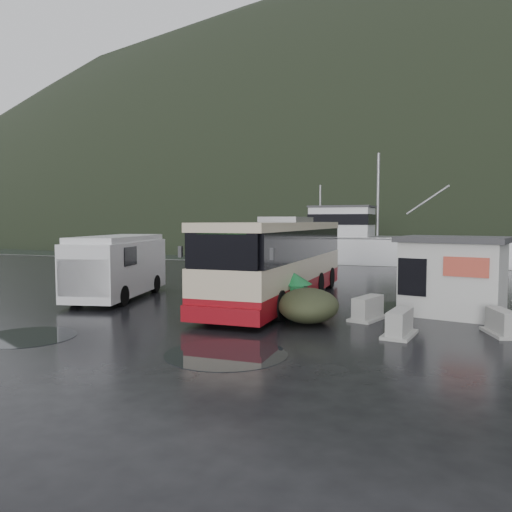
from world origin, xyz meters
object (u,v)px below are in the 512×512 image
at_px(dome_tent, 308,322).
at_px(jersey_barrier_a, 502,335).
at_px(waste_bin_right, 291,312).
at_px(white_van, 119,298).
at_px(jersey_barrier_c, 399,336).
at_px(coach_bus, 280,300).
at_px(waste_bin_left, 276,313).
at_px(fishing_trawler, 414,260).
at_px(jersey_barrier_b, 368,320).
at_px(ticket_kiosk, 452,315).

height_order(dome_tent, jersey_barrier_a, dome_tent).
xyz_separation_m(waste_bin_right, dome_tent, (1.01, -1.43, 0.00)).
height_order(white_van, jersey_barrier_c, white_van).
bearing_deg(coach_bus, jersey_barrier_a, -26.18).
bearing_deg(waste_bin_right, waste_bin_left, -151.03).
height_order(white_van, jersey_barrier_a, white_van).
distance_m(coach_bus, fishing_trawler, 24.76).
height_order(waste_bin_left, dome_tent, waste_bin_left).
bearing_deg(waste_bin_right, jersey_barrier_a, -10.83).
height_order(jersey_barrier_a, fishing_trawler, fishing_trawler).
bearing_deg(dome_tent, jersey_barrier_b, 30.46).
bearing_deg(fishing_trawler, ticket_kiosk, -83.65).
height_order(coach_bus, fishing_trawler, fishing_trawler).
xyz_separation_m(waste_bin_left, fishing_trawler, (3.28, 27.17, 0.00)).
height_order(waste_bin_left, fishing_trawler, fishing_trawler).
xyz_separation_m(waste_bin_right, ticket_kiosk, (5.46, 1.50, 0.00)).
relative_size(coach_bus, waste_bin_left, 7.94).
height_order(waste_bin_right, jersey_barrier_a, waste_bin_right).
xyz_separation_m(coach_bus, waste_bin_right, (1.23, -2.48, 0.00)).
relative_size(white_van, dome_tent, 2.31).
xyz_separation_m(coach_bus, dome_tent, (2.24, -3.91, 0.00)).
height_order(waste_bin_right, jersey_barrier_c, waste_bin_right).
bearing_deg(jersey_barrier_b, waste_bin_right, 172.23).
distance_m(white_van, fishing_trawler, 28.38).
bearing_deg(white_van, waste_bin_right, -17.51).
height_order(dome_tent, ticket_kiosk, ticket_kiosk).
distance_m(waste_bin_right, ticket_kiosk, 5.66).
bearing_deg(jersey_barrier_a, coach_bus, 154.72).
xyz_separation_m(waste_bin_right, jersey_barrier_a, (6.77, -1.29, 0.00)).
xyz_separation_m(waste_bin_left, ticket_kiosk, (5.94, 1.77, 0.00)).
distance_m(coach_bus, dome_tent, 4.51).
xyz_separation_m(white_van, jersey_barrier_a, (14.68, -1.92, 0.00)).
distance_m(waste_bin_left, jersey_barrier_b, 3.27).
height_order(dome_tent, jersey_barrier_b, dome_tent).
bearing_deg(jersey_barrier_c, coach_bus, 136.30).
bearing_deg(jersey_barrier_b, white_van, 174.61).
height_order(waste_bin_left, jersey_barrier_b, waste_bin_left).
bearing_deg(coach_bus, jersey_barrier_c, -44.60).
relative_size(white_van, jersey_barrier_c, 4.23).
bearing_deg(jersey_barrier_a, ticket_kiosk, 115.09).
distance_m(jersey_barrier_a, fishing_trawler, 28.48).
distance_m(jersey_barrier_c, fishing_trawler, 29.44).
height_order(ticket_kiosk, jersey_barrier_b, ticket_kiosk).
bearing_deg(dome_tent, white_van, 167.00).
relative_size(waste_bin_left, ticket_kiosk, 0.44).
distance_m(dome_tent, jersey_barrier_a, 5.76).
distance_m(waste_bin_left, jersey_barrier_a, 7.32).
bearing_deg(fishing_trawler, dome_tent, -93.24).
relative_size(waste_bin_left, jersey_barrier_b, 0.99).
relative_size(jersey_barrier_b, fishing_trawler, 0.06).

